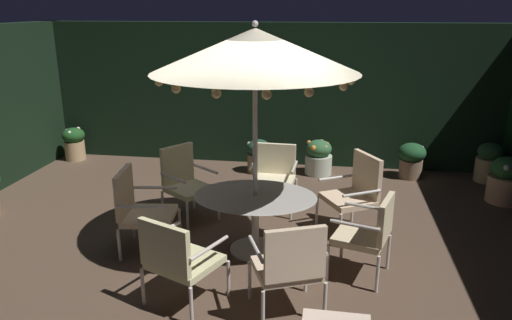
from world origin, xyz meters
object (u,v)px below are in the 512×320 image
Objects in this scene: patio_chair_south at (185,179)px; patio_chair_southwest at (139,207)px; patio_umbrella at (255,51)px; potted_plant_right_near at (506,180)px; patio_dining_table at (255,208)px; patio_chair_east at (356,190)px; patio_chair_west at (178,257)px; potted_plant_back_center at (489,162)px; patio_chair_northeast at (369,231)px; potted_plant_right_far at (74,143)px; patio_chair_southeast at (274,173)px; patio_chair_north at (290,264)px; potted_plant_left_far at (411,159)px; potted_plant_back_right at (259,155)px; potted_plant_back_left at (319,157)px.

patio_chair_south reaches higher than patio_chair_southwest.
patio_umbrella is 3.85× the size of potted_plant_right_near.
patio_chair_east is (1.19, 0.68, 0.04)m from patio_dining_table.
patio_chair_west is 5.93m from potted_plant_back_center.
patio_chair_west is (-0.56, -1.26, -1.84)m from patio_umbrella.
patio_chair_south is at bearing 153.12° from patio_chair_northeast.
patio_chair_east is at bearing -25.01° from potted_plant_right_far.
patio_umbrella is (-0.00, 0.00, 1.82)m from patio_dining_table.
patio_chair_north is at bearing -80.05° from patio_chair_southeast.
patio_chair_east reaches higher than patio_chair_west.
patio_chair_northeast reaches higher than potted_plant_left_far.
potted_plant_back_right is at bearing 71.45° from patio_chair_south.
potted_plant_left_far is 1.03× the size of potted_plant_back_right.
patio_chair_southwest is at bearing -133.02° from patio_chair_southeast.
patio_chair_southwest reaches higher than potted_plant_left_far.
patio_chair_west is at bearing -51.64° from potted_plant_right_far.
patio_chair_southeast reaches higher than potted_plant_back_right.
patio_chair_northeast is 1.10m from patio_chair_east.
patio_chair_west is 5.26m from potted_plant_right_near.
patio_chair_southeast is at bearing -153.78° from potted_plant_back_center.
potted_plant_back_right is (0.97, 3.10, -0.25)m from patio_chair_southwest.
patio_chair_north is 6.31m from potted_plant_right_far.
potted_plant_back_left is (0.13, 4.25, -0.26)m from patio_chair_north.
patio_chair_south reaches higher than potted_plant_back_right.
patio_chair_east reaches higher than potted_plant_right_far.
patio_chair_west reaches higher than potted_plant_back_left.
patio_chair_northeast is (0.78, 0.86, -0.02)m from patio_chair_north.
patio_dining_table reaches higher than potted_plant_right_near.
patio_chair_south is at bearing 104.95° from patio_chair_west.
patio_umbrella reaches higher than potted_plant_right_near.
patio_chair_west is at bearing -105.95° from potted_plant_back_left.
potted_plant_right_far is (-4.01, 3.11, -0.22)m from patio_dining_table.
potted_plant_right_far is at bearing 172.46° from potted_plant_right_near.
patio_chair_west is 1.59× the size of potted_plant_back_right.
potted_plant_back_center is 3.91m from potted_plant_back_right.
patio_umbrella reaches higher than patio_chair_south.
patio_chair_west is 4.19m from potted_plant_back_right.
patio_chair_east is 2.58m from potted_plant_left_far.
potted_plant_left_far is (1.71, 4.30, -0.23)m from patio_chair_north.
patio_chair_northeast is at bearing -55.05° from patio_chair_southeast.
patio_chair_north is (0.53, -1.27, -1.81)m from patio_umbrella.
patio_chair_northeast is 3.34m from potted_plant_right_near.
patio_dining_table is 2.38× the size of potted_plant_left_far.
patio_chair_northeast is 1.58× the size of potted_plant_back_right.
patio_chair_north is 4.30m from potted_plant_back_right.
potted_plant_left_far reaches higher than potted_plant_back_right.
patio_dining_table is at bearing -126.40° from potted_plant_left_far.
patio_chair_south is 1.52× the size of potted_plant_back_center.
patio_chair_south is 4.02m from potted_plant_left_far.
potted_plant_right_near is 1.14× the size of potted_plant_left_far.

